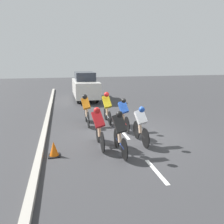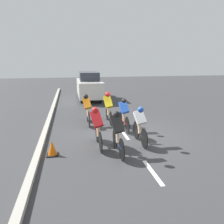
% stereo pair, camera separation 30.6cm
% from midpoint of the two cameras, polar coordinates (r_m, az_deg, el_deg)
% --- Properties ---
extents(ground_plane, '(60.00, 60.00, 0.00)m').
position_cam_midpoint_polar(ground_plane, '(8.93, 4.37, -6.00)').
color(ground_plane, '#38383A').
extents(lane_stripe_near, '(0.12, 1.40, 0.01)m').
position_cam_midpoint_polar(lane_stripe_near, '(6.28, 11.99, -15.10)').
color(lane_stripe_near, white).
rests_on(lane_stripe_near, ground).
extents(lane_stripe_mid, '(0.12, 1.40, 0.01)m').
position_cam_midpoint_polar(lane_stripe_mid, '(9.05, 4.14, -5.70)').
color(lane_stripe_mid, white).
rests_on(lane_stripe_mid, ground).
extents(lane_stripe_far, '(0.12, 1.40, 0.01)m').
position_cam_midpoint_polar(lane_stripe_far, '(12.04, 0.20, -0.77)').
color(lane_stripe_far, white).
rests_on(lane_stripe_far, ground).
extents(curb, '(0.20, 28.58, 0.14)m').
position_cam_midpoint_polar(curb, '(8.79, -16.56, -6.37)').
color(curb, '#A8A399').
rests_on(curb, ground).
extents(cyclist_orange, '(0.42, 1.69, 1.49)m').
position_cam_midpoint_polar(cyclist_orange, '(10.12, -5.60, 0.87)').
color(cyclist_orange, black).
rests_on(cyclist_orange, ground).
extents(cyclist_blue, '(0.42, 1.69, 1.44)m').
position_cam_midpoint_polar(cyclist_blue, '(9.34, 4.08, -0.36)').
color(cyclist_blue, black).
rests_on(cyclist_blue, ground).
extents(cyclist_black, '(0.43, 1.67, 1.50)m').
position_cam_midpoint_polar(cyclist_black, '(6.90, 2.71, -5.09)').
color(cyclist_black, black).
rests_on(cyclist_black, ground).
extents(cyclist_yellow, '(0.42, 1.68, 1.54)m').
position_cam_midpoint_polar(cyclist_yellow, '(10.36, -0.13, 1.51)').
color(cyclist_yellow, black).
rests_on(cyclist_yellow, ground).
extents(cyclist_white, '(0.42, 1.64, 1.43)m').
position_cam_midpoint_polar(cyclist_white, '(7.86, 8.41, -3.17)').
color(cyclist_white, black).
rests_on(cyclist_white, ground).
extents(cyclist_red, '(0.45, 1.64, 1.50)m').
position_cam_midpoint_polar(cyclist_red, '(7.44, -2.66, -3.67)').
color(cyclist_red, black).
rests_on(cyclist_red, ground).
extents(support_car, '(1.70, 4.47, 2.07)m').
position_cam_midpoint_polar(support_car, '(16.76, -5.49, 6.84)').
color(support_car, black).
rests_on(support_car, ground).
extents(traffic_cone, '(0.36, 0.36, 0.49)m').
position_cam_midpoint_polar(traffic_cone, '(7.24, -14.20, -9.19)').
color(traffic_cone, black).
rests_on(traffic_cone, ground).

